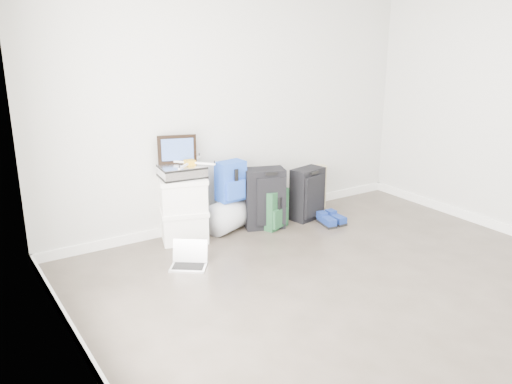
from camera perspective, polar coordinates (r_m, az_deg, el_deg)
ground at (r=4.48m, az=14.80°, el=-12.22°), size 5.00×5.00×0.00m
room_envelope at (r=3.96m, az=16.54°, el=10.17°), size 4.52×5.02×2.71m
boxes_stack at (r=5.62m, az=-7.63°, el=-1.79°), size 0.57×0.51×0.68m
briefcase at (r=5.50m, az=-7.79°, el=2.16°), size 0.47×0.37×0.13m
painting at (r=5.54m, az=-8.31°, el=4.47°), size 0.38×0.15×0.29m
drone at (r=5.49m, az=-6.98°, el=3.11°), size 0.42×0.42×0.05m
duffel_bag at (r=5.92m, az=-2.73°, el=-2.36°), size 0.65×0.53×0.35m
blue_backpack at (r=5.78m, az=-2.63°, el=1.08°), size 0.32×0.25×0.42m
large_suitcase at (r=5.93m, az=0.93°, el=-0.68°), size 0.49×0.40×0.67m
green_backpack at (r=5.96m, az=1.93°, el=-1.86°), size 0.36×0.31×0.44m
carry_on at (r=6.23m, az=5.47°, el=-0.21°), size 0.42×0.32×0.60m
shoes at (r=6.17m, az=7.92°, el=-2.93°), size 0.27×0.30×0.10m
rolled_rug at (r=6.65m, az=6.69°, el=0.57°), size 0.17×0.17×0.52m
laptop at (r=5.13m, az=-7.05°, el=-7.13°), size 0.40×0.38×0.23m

